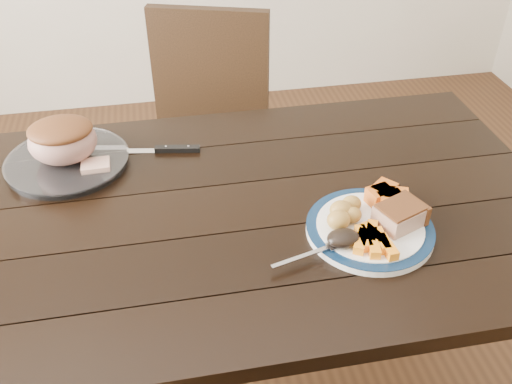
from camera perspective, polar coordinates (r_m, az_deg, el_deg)
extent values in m
cube|color=black|center=(1.35, -3.51, -2.26)|extent=(1.60, 0.90, 0.04)
cube|color=black|center=(2.04, 15.79, -1.48)|extent=(0.07, 0.07, 0.71)
cube|color=black|center=(2.04, -5.34, 3.09)|extent=(0.53, 0.53, 0.04)
cube|color=black|center=(2.08, -4.61, 11.88)|extent=(0.41, 0.17, 0.46)
cube|color=black|center=(2.29, 0.31, 0.40)|extent=(0.04, 0.04, 0.43)
cube|color=black|center=(2.01, -0.95, -5.67)|extent=(0.04, 0.04, 0.43)
cube|color=black|center=(2.35, -8.43, 1.05)|extent=(0.04, 0.04, 0.43)
cube|color=black|center=(2.09, -10.82, -4.73)|extent=(0.04, 0.04, 0.43)
cylinder|color=white|center=(1.29, 11.29, -3.70)|extent=(0.28, 0.28, 0.02)
torus|color=#0C213C|center=(1.28, 11.33, -3.41)|extent=(0.28, 0.28, 0.02)
cylinder|color=white|center=(1.55, -18.31, 2.82)|extent=(0.30, 0.30, 0.02)
cube|color=tan|center=(1.28, 14.16, -2.32)|extent=(0.12, 0.11, 0.04)
ellipsoid|color=gold|center=(1.30, 9.53, -1.18)|extent=(0.04, 0.04, 0.04)
ellipsoid|color=gold|center=(1.24, 8.25, -2.79)|extent=(0.05, 0.05, 0.04)
ellipsoid|color=gold|center=(1.27, 8.51, -1.81)|extent=(0.05, 0.05, 0.04)
ellipsoid|color=gold|center=(1.27, 9.60, -2.27)|extent=(0.04, 0.04, 0.04)
cube|color=orange|center=(1.22, 12.97, -5.36)|extent=(0.03, 0.07, 0.02)
cube|color=orange|center=(1.24, 11.61, -4.20)|extent=(0.04, 0.07, 0.02)
cube|color=orange|center=(1.23, 10.69, -4.56)|extent=(0.03, 0.07, 0.02)
cube|color=orange|center=(1.23, 12.39, -4.76)|extent=(0.02, 0.07, 0.02)
cube|color=orange|center=(1.24, 11.44, -4.04)|extent=(0.05, 0.07, 0.02)
cube|color=orange|center=(1.22, 10.48, -4.87)|extent=(0.05, 0.07, 0.02)
cube|color=orange|center=(1.21, 11.65, -5.21)|extent=(0.04, 0.07, 0.02)
cube|color=orange|center=(1.33, 12.28, -0.40)|extent=(0.06, 0.06, 0.04)
cube|color=orange|center=(1.35, 12.63, 0.00)|extent=(0.07, 0.07, 0.04)
cube|color=orange|center=(1.32, 13.30, -0.96)|extent=(0.06, 0.05, 0.04)
cube|color=orange|center=(1.33, 13.76, -0.65)|extent=(0.07, 0.06, 0.04)
ellipsoid|color=black|center=(1.21, 8.73, -4.58)|extent=(0.07, 0.05, 0.03)
cube|color=silver|center=(1.18, 4.60, -6.54)|extent=(0.14, 0.05, 0.00)
cube|color=silver|center=(1.22, 8.09, -5.25)|extent=(0.05, 0.04, 0.00)
ellipsoid|color=#AA7467|center=(1.52, -18.76, 4.80)|extent=(0.17, 0.15, 0.11)
cube|color=tan|center=(1.48, -15.74, 2.54)|extent=(0.07, 0.06, 0.02)
cube|color=silver|center=(1.57, -13.67, 3.97)|extent=(0.20, 0.05, 0.00)
cube|color=black|center=(1.54, -7.87, 4.29)|extent=(0.12, 0.04, 0.01)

